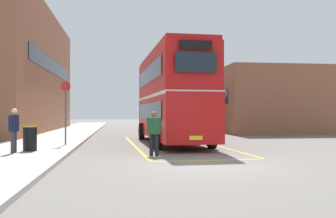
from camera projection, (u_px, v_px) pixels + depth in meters
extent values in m
plane|color=#66605B|center=(158.00, 136.00, 26.02)|extent=(135.60, 135.60, 0.00)
cube|color=#B2ADA3|center=(66.00, 134.00, 27.58)|extent=(4.00, 57.60, 0.14)
cube|color=brown|center=(15.00, 72.00, 30.76)|extent=(5.99, 22.17, 9.84)
cube|color=#232D38|center=(53.00, 67.00, 31.15)|extent=(0.06, 16.85, 1.10)
cube|color=brown|center=(260.00, 102.00, 33.81)|extent=(8.64, 12.80, 5.22)
cube|color=#232D38|center=(212.00, 98.00, 33.26)|extent=(0.06, 9.73, 1.10)
cylinder|color=black|center=(142.00, 131.00, 22.87)|extent=(0.33, 1.01, 1.00)
cylinder|color=black|center=(181.00, 131.00, 23.31)|extent=(0.33, 1.01, 1.00)
cylinder|color=black|center=(157.00, 138.00, 16.53)|extent=(0.33, 1.01, 1.00)
cylinder|color=black|center=(212.00, 138.00, 16.97)|extent=(0.33, 1.01, 1.00)
cube|color=#B71414|center=(171.00, 117.00, 19.93)|extent=(2.89, 10.49, 2.10)
cube|color=#B71414|center=(171.00, 77.00, 19.95)|extent=(2.88, 10.28, 2.10)
cube|color=#B71414|center=(171.00, 55.00, 19.96)|extent=(2.78, 10.17, 0.20)
cube|color=silver|center=(171.00, 97.00, 19.94)|extent=(2.92, 10.39, 0.14)
cube|color=#19232D|center=(149.00, 111.00, 19.72)|extent=(0.45, 8.51, 0.84)
cube|color=#19232D|center=(149.00, 75.00, 19.74)|extent=(0.45, 8.51, 0.84)
cube|color=#19232D|center=(194.00, 111.00, 20.14)|extent=(0.45, 8.51, 0.84)
cube|color=#19232D|center=(194.00, 76.00, 20.16)|extent=(0.45, 8.51, 0.84)
cube|color=#19232D|center=(196.00, 62.00, 14.82)|extent=(1.67, 0.12, 0.80)
cube|color=black|center=(196.00, 45.00, 14.83)|extent=(1.32, 0.10, 0.36)
cube|color=#19232D|center=(157.00, 110.00, 25.06)|extent=(1.91, 0.13, 1.00)
cube|color=yellow|center=(196.00, 138.00, 14.79)|extent=(0.52, 0.06, 0.16)
cylinder|color=black|center=(164.00, 124.00, 38.00)|extent=(0.36, 0.94, 0.92)
cylinder|color=black|center=(187.00, 124.00, 38.58)|extent=(0.36, 0.94, 0.92)
cylinder|color=black|center=(180.00, 126.00, 32.21)|extent=(0.36, 0.94, 0.92)
cylinder|color=black|center=(207.00, 126.00, 32.78)|extent=(0.36, 0.94, 0.92)
cube|color=navy|center=(184.00, 113.00, 35.40)|extent=(3.42, 10.13, 2.60)
cube|color=silver|center=(184.00, 98.00, 35.42)|extent=(3.24, 9.72, 0.12)
cube|color=#19232D|center=(172.00, 109.00, 35.13)|extent=(0.89, 7.91, 0.96)
cube|color=#19232D|center=(196.00, 109.00, 35.69)|extent=(0.89, 7.91, 0.96)
cube|color=#19232D|center=(171.00, 110.00, 40.26)|extent=(1.89, 0.24, 1.10)
cylinder|color=black|center=(157.00, 145.00, 14.19)|extent=(0.14, 0.14, 0.81)
cylinder|color=black|center=(151.00, 145.00, 14.23)|extent=(0.14, 0.14, 0.81)
cube|color=#1E4728|center=(154.00, 126.00, 14.21)|extent=(0.52, 0.35, 0.61)
cylinder|color=#1E4728|center=(160.00, 125.00, 14.17)|extent=(0.09, 0.09, 0.58)
cylinder|color=#1E4728|center=(148.00, 125.00, 14.26)|extent=(0.09, 0.09, 0.58)
sphere|color=brown|center=(154.00, 114.00, 14.20)|extent=(0.22, 0.22, 0.22)
cylinder|color=#2D2D38|center=(15.00, 142.00, 13.94)|extent=(0.14, 0.14, 0.79)
cylinder|color=#2D2D38|center=(13.00, 142.00, 13.73)|extent=(0.14, 0.14, 0.79)
cube|color=#141938|center=(14.00, 123.00, 13.84)|extent=(0.27, 0.48, 0.60)
cylinder|color=#141938|center=(16.00, 122.00, 14.07)|extent=(0.09, 0.09, 0.57)
cylinder|color=#141938|center=(11.00, 123.00, 13.61)|extent=(0.09, 0.09, 0.57)
sphere|color=beige|center=(14.00, 111.00, 13.84)|extent=(0.21, 0.21, 0.21)
cylinder|color=black|center=(30.00, 139.00, 14.58)|extent=(0.52, 0.52, 0.92)
cylinder|color=olive|center=(30.00, 127.00, 14.59)|extent=(0.55, 0.55, 0.04)
cylinder|color=#4C4C51|center=(66.00, 114.00, 17.42)|extent=(0.08, 0.08, 2.87)
cylinder|color=red|center=(66.00, 86.00, 17.44)|extent=(0.44, 0.08, 0.44)
cube|color=gold|center=(134.00, 146.00, 18.53)|extent=(0.72, 12.38, 0.01)
cube|color=gold|center=(213.00, 144.00, 19.23)|extent=(0.72, 12.38, 0.01)
cube|color=gold|center=(209.00, 160.00, 12.79)|extent=(4.11, 0.32, 0.01)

